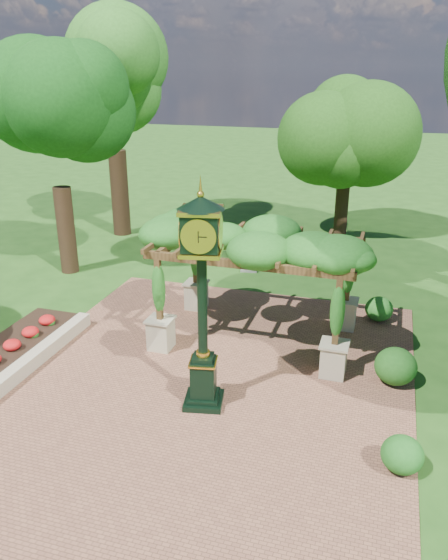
# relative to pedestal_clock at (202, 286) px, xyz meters

# --- Properties ---
(ground) EXTENTS (120.00, 120.00, 0.00)m
(ground) POSITION_rel_pedestal_clock_xyz_m (-0.25, -0.08, -3.01)
(ground) COLOR #1E4714
(ground) RESTS_ON ground
(brick_plaza) EXTENTS (10.00, 12.00, 0.04)m
(brick_plaza) POSITION_rel_pedestal_clock_xyz_m (-0.25, 0.92, -2.99)
(brick_plaza) COLOR brown
(brick_plaza) RESTS_ON ground
(border_wall) EXTENTS (0.35, 5.00, 0.40)m
(border_wall) POSITION_rel_pedestal_clock_xyz_m (-4.85, 0.42, -2.81)
(border_wall) COLOR #C6B793
(border_wall) RESTS_ON ground
(flower_bed) EXTENTS (1.50, 5.00, 0.36)m
(flower_bed) POSITION_rel_pedestal_clock_xyz_m (-5.75, 0.42, -2.83)
(flower_bed) COLOR red
(flower_bed) RESTS_ON ground
(pedestal_clock) EXTENTS (1.16, 1.16, 5.03)m
(pedestal_clock) POSITION_rel_pedestal_clock_xyz_m (0.00, 0.00, 0.00)
(pedestal_clock) COLOR black
(pedestal_clock) RESTS_ON brick_plaza
(pergola) EXTENTS (5.54, 3.51, 3.47)m
(pergola) POSITION_rel_pedestal_clock_xyz_m (0.38, 3.60, -0.16)
(pergola) COLOR #BCB28C
(pergola) RESTS_ON brick_plaza
(sundial) EXTENTS (0.70, 0.70, 1.14)m
(sundial) POSITION_rel_pedestal_clock_xyz_m (-1.24, 9.07, -2.51)
(sundial) COLOR gray
(sundial) RESTS_ON ground
(shrub_front) EXTENTS (1.07, 1.07, 0.74)m
(shrub_front) POSITION_rel_pedestal_clock_xyz_m (4.42, -1.04, -2.60)
(shrub_front) COLOR #1C5919
(shrub_front) RESTS_ON brick_plaza
(shrub_mid) EXTENTS (1.05, 1.05, 0.93)m
(shrub_mid) POSITION_rel_pedestal_clock_xyz_m (4.25, 2.22, -2.50)
(shrub_mid) COLOR #1F5417
(shrub_mid) RESTS_ON brick_plaza
(shrub_back) EXTENTS (1.08, 1.08, 0.76)m
(shrub_back) POSITION_rel_pedestal_clock_xyz_m (3.72, 5.81, -2.59)
(shrub_back) COLOR #276B1F
(shrub_back) RESTS_ON brick_plaza
(tree_west_near) EXTENTS (3.78, 3.78, 8.47)m
(tree_west_near) POSITION_rel_pedestal_clock_xyz_m (-7.84, 6.92, 2.79)
(tree_west_near) COLOR #372316
(tree_west_near) RESTS_ON ground
(tree_west_far) EXTENTS (4.23, 4.23, 10.02)m
(tree_west_far) POSITION_rel_pedestal_clock_xyz_m (-8.24, 12.10, 3.83)
(tree_west_far) COLOR black
(tree_west_far) RESTS_ON ground
(tree_north) EXTENTS (4.10, 4.10, 6.74)m
(tree_north) POSITION_rel_pedestal_clock_xyz_m (1.61, 14.91, 1.62)
(tree_north) COLOR black
(tree_north) RESTS_ON ground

